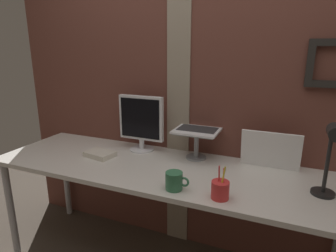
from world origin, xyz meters
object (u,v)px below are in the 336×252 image
laptop (200,122)px  coffee_mug (174,181)px  whiteboard_panel (270,150)px  pen_cup (220,190)px  monitor (141,121)px  desk_lamp (331,153)px

laptop → coffee_mug: 0.58m
whiteboard_panel → pen_cup: size_ratio=2.03×
whiteboard_panel → pen_cup: (-0.20, -0.50, -0.07)m
monitor → laptop: 0.43m
monitor → coffee_mug: (0.45, -0.48, -0.18)m
laptop → coffee_mug: laptop is taller
monitor → laptop: monitor is taller
monitor → coffee_mug: bearing=-46.7°
desk_lamp → pen_cup: 0.57m
monitor → coffee_mug: 0.69m
monitor → whiteboard_panel: bearing=1.3°
laptop → coffee_mug: (0.03, -0.55, -0.19)m
monitor → laptop: bearing=8.6°
monitor → coffee_mug: monitor is taller
desk_lamp → monitor: bearing=166.7°
pen_cup → whiteboard_panel: bearing=68.0°
whiteboard_panel → coffee_mug: size_ratio=2.71×
laptop → whiteboard_panel: size_ratio=0.83×
laptop → pen_cup: 0.64m
monitor → pen_cup: (0.71, -0.48, -0.18)m
monitor → pen_cup: size_ratio=2.30×
desk_lamp → coffee_mug: desk_lamp is taller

